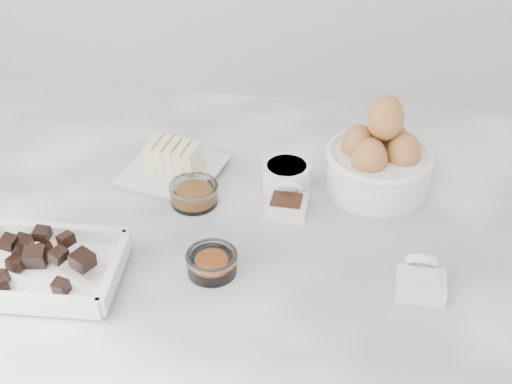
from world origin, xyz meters
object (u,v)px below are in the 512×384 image
chocolate_dish (46,265)px  salt_spoon (421,279)px  sugar_ramekin (286,176)px  zest_bowl (212,262)px  vanilla_spoon (287,201)px  honey_bowl (194,193)px  egg_bowl (379,159)px  butter_plate (172,164)px

chocolate_dish → salt_spoon: (0.49, 0.05, -0.01)m
sugar_ramekin → zest_bowl: 0.22m
sugar_ramekin → vanilla_spoon: bearing=-82.6°
zest_bowl → salt_spoon: salt_spoon is taller
chocolate_dish → honey_bowl: chocolate_dish is taller
honey_bowl → vanilla_spoon: vanilla_spoon is taller
sugar_ramekin → salt_spoon: size_ratio=0.97×
vanilla_spoon → chocolate_dish: bearing=-147.4°
chocolate_dish → zest_bowl: chocolate_dish is taller
egg_bowl → vanilla_spoon: 0.16m
zest_bowl → chocolate_dish: bearing=-168.9°
honey_bowl → zest_bowl: size_ratio=1.06×
salt_spoon → vanilla_spoon: bearing=142.3°
honey_bowl → zest_bowl: 0.16m
chocolate_dish → vanilla_spoon: size_ratio=2.63×
butter_plate → vanilla_spoon: bearing=-19.3°
zest_bowl → vanilla_spoon: vanilla_spoon is taller
butter_plate → sugar_ramekin: bearing=-4.6°
butter_plate → honey_bowl: 0.08m
sugar_ramekin → zest_bowl: (-0.08, -0.20, -0.01)m
butter_plate → salt_spoon: size_ratio=2.19×
chocolate_dish → egg_bowl: (0.44, 0.27, 0.03)m
sugar_ramekin → salt_spoon: 0.28m
sugar_ramekin → salt_spoon: bearing=-45.3°
vanilla_spoon → salt_spoon: salt_spoon is taller
chocolate_dish → egg_bowl: 0.51m
chocolate_dish → zest_bowl: size_ratio=2.84×
egg_bowl → honey_bowl: bearing=-164.1°
honey_bowl → zest_bowl: honey_bowl is taller
honey_bowl → sugar_ramekin: bearing=21.3°
zest_bowl → salt_spoon: (0.28, 0.00, -0.00)m
zest_bowl → vanilla_spoon: (0.09, 0.15, -0.00)m
butter_plate → vanilla_spoon: 0.20m
egg_bowl → salt_spoon: bearing=-75.9°
egg_bowl → honey_bowl: 0.29m
zest_bowl → butter_plate: bearing=115.9°
zest_bowl → salt_spoon: size_ratio=0.91×
chocolate_dish → sugar_ramekin: bearing=39.8°
salt_spoon → sugar_ramekin: bearing=134.7°
butter_plate → honey_bowl: size_ratio=2.26×
vanilla_spoon → salt_spoon: size_ratio=0.98×
egg_bowl → salt_spoon: (0.06, -0.22, -0.04)m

